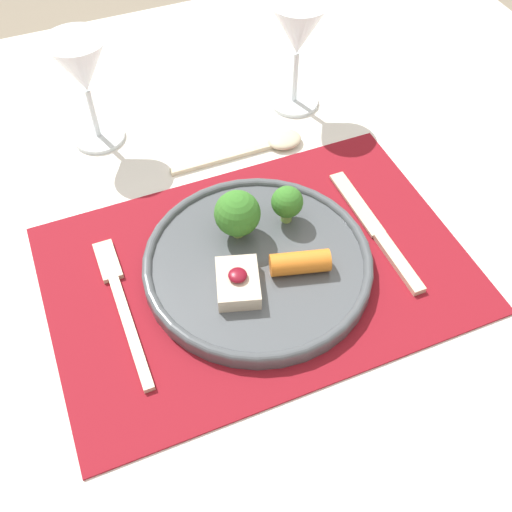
{
  "coord_description": "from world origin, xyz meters",
  "views": [
    {
      "loc": [
        -0.17,
        -0.41,
        1.31
      ],
      "look_at": [
        -0.0,
        0.0,
        0.76
      ],
      "focal_mm": 42.0,
      "sensor_mm": 36.0,
      "label": 1
    }
  ],
  "objects_px": {
    "spoon": "(269,144)",
    "wine_glass_near": "(298,34)",
    "knife": "(380,237)",
    "wine_glass_far": "(82,71)",
    "dinner_plate": "(256,256)",
    "fork": "(120,299)"
  },
  "relations": [
    {
      "from": "spoon",
      "to": "wine_glass_near",
      "type": "relative_size",
      "value": 1.2
    },
    {
      "from": "dinner_plate",
      "to": "wine_glass_far",
      "type": "bearing_deg",
      "value": 111.71
    },
    {
      "from": "knife",
      "to": "wine_glass_far",
      "type": "xyz_separation_m",
      "value": [
        -0.28,
        0.33,
        0.11
      ]
    },
    {
      "from": "dinner_plate",
      "to": "wine_glass_near",
      "type": "relative_size",
      "value": 1.68
    },
    {
      "from": "dinner_plate",
      "to": "wine_glass_near",
      "type": "distance_m",
      "value": 0.34
    },
    {
      "from": "spoon",
      "to": "wine_glass_near",
      "type": "height_order",
      "value": "wine_glass_near"
    },
    {
      "from": "dinner_plate",
      "to": "wine_glass_near",
      "type": "height_order",
      "value": "wine_glass_near"
    },
    {
      "from": "dinner_plate",
      "to": "wine_glass_far",
      "type": "xyz_separation_m",
      "value": [
        -0.12,
        0.31,
        0.09
      ]
    },
    {
      "from": "wine_glass_near",
      "to": "wine_glass_far",
      "type": "bearing_deg",
      "value": 173.76
    },
    {
      "from": "dinner_plate",
      "to": "knife",
      "type": "xyz_separation_m",
      "value": [
        0.16,
        -0.02,
        -0.01
      ]
    },
    {
      "from": "wine_glass_far",
      "to": "fork",
      "type": "bearing_deg",
      "value": -98.25
    },
    {
      "from": "fork",
      "to": "spoon",
      "type": "height_order",
      "value": "spoon"
    },
    {
      "from": "spoon",
      "to": "wine_glass_near",
      "type": "distance_m",
      "value": 0.16
    },
    {
      "from": "fork",
      "to": "wine_glass_far",
      "type": "relative_size",
      "value": 1.34
    },
    {
      "from": "knife",
      "to": "wine_glass_far",
      "type": "distance_m",
      "value": 0.45
    },
    {
      "from": "fork",
      "to": "wine_glass_far",
      "type": "height_order",
      "value": "wine_glass_far"
    },
    {
      "from": "dinner_plate",
      "to": "knife",
      "type": "relative_size",
      "value": 1.28
    },
    {
      "from": "dinner_plate",
      "to": "spoon",
      "type": "bearing_deg",
      "value": 62.83
    },
    {
      "from": "fork",
      "to": "spoon",
      "type": "distance_m",
      "value": 0.32
    },
    {
      "from": "dinner_plate",
      "to": "wine_glass_far",
      "type": "relative_size",
      "value": 1.72
    },
    {
      "from": "fork",
      "to": "wine_glass_near",
      "type": "xyz_separation_m",
      "value": [
        0.34,
        0.26,
        0.11
      ]
    },
    {
      "from": "dinner_plate",
      "to": "fork",
      "type": "relative_size",
      "value": 1.28
    }
  ]
}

